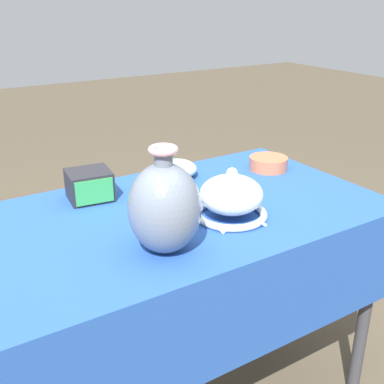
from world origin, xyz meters
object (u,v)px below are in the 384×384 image
Objects in this scene: bowl_shallow_celadon at (176,169)px; pot_squat_terracotta at (268,163)px; mosaic_tile_box at (89,185)px; vase_dome_bell at (231,198)px; vase_tall_bulbous at (165,207)px.

pot_squat_terracotta is at bearing -18.23° from bowl_shallow_celadon.
mosaic_tile_box reaches higher than bowl_shallow_celadon.
vase_dome_bell is 0.47m from pot_squat_terracotta.
vase_tall_bulbous is 1.89× the size of bowl_shallow_celadon.
mosaic_tile_box is at bearing 172.53° from pot_squat_terracotta.
pot_squat_terracotta is 0.36m from bowl_shallow_celadon.
vase_tall_bulbous is 0.28m from vase_dome_bell.
vase_dome_bell reaches higher than mosaic_tile_box.
mosaic_tile_box is (-0.04, 0.43, -0.08)m from vase_tall_bulbous.
pot_squat_terracotta is at bearing 35.55° from vase_dome_bell.
vase_tall_bulbous reaches higher than pot_squat_terracotta.
vase_tall_bulbous is at bearing -152.08° from pot_squat_terracotta.
vase_tall_bulbous is 1.22× the size of vase_dome_bell.
vase_dome_bell is 1.54× the size of bowl_shallow_celadon.
mosaic_tile_box is at bearing 130.43° from vase_dome_bell.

